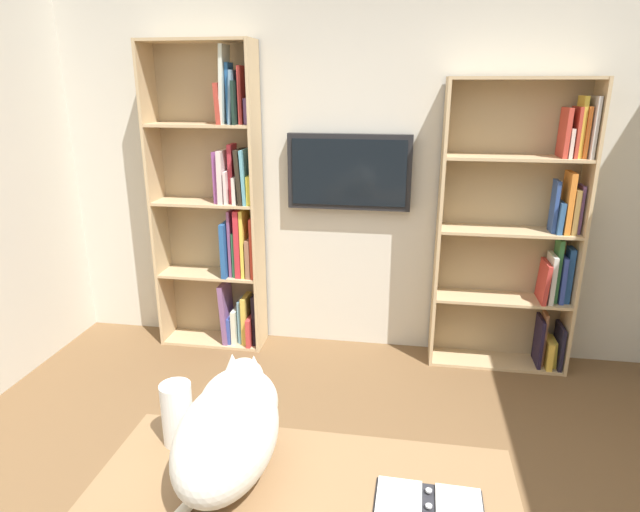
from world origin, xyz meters
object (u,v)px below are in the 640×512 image
open_binder (429,508)px  paper_towel_roll (177,414)px  bookshelf_right (221,213)px  wall_mounted_tv (349,172)px  bookshelf_left (524,233)px  cat (231,425)px

open_binder → paper_towel_roll: (0.88, -0.19, 0.11)m
bookshelf_right → wall_mounted_tv: size_ratio=2.55×
bookshelf_left → cat: bearing=59.9°
wall_mounted_tv → paper_towel_roll: (0.35, 2.27, -0.51)m
open_binder → paper_towel_roll: bearing=-12.4°
cat → paper_towel_roll: (0.23, -0.10, -0.05)m
wall_mounted_tv → bookshelf_right: bearing=5.2°
open_binder → paper_towel_roll: paper_towel_roll is taller
bookshelf_left → open_binder: size_ratio=5.96×
bookshelf_left → open_binder: bookshelf_left is taller
wall_mounted_tv → open_binder: bearing=102.1°
cat → bookshelf_left: bearing=-120.1°
bookshelf_left → bookshelf_right: (2.15, 0.01, 0.06)m
bookshelf_right → paper_towel_roll: size_ratio=9.71×
bookshelf_left → open_binder: (0.69, 2.38, -0.25)m
bookshelf_right → paper_towel_roll: bookshelf_right is taller
paper_towel_roll → bookshelf_right: bearing=-74.9°
open_binder → cat: bearing=-7.9°
bookshelf_right → wall_mounted_tv: bearing=-174.8°
wall_mounted_tv → cat: 2.42m
wall_mounted_tv → paper_towel_roll: size_ratio=3.81×
open_binder → paper_towel_roll: 0.90m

